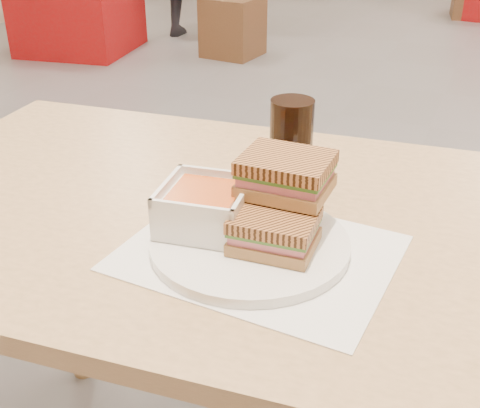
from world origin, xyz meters
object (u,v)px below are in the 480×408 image
at_px(cola_glass, 291,145).
at_px(bg_table_0, 78,5).
at_px(plate, 250,244).
at_px(panini_lower, 274,231).
at_px(bg_chair_0r, 233,27).
at_px(main_table, 243,275).
at_px(soup_bowl, 205,208).
at_px(bg_chair_0l, 59,9).

xyz_separation_m(cola_glass, bg_table_0, (-2.73, 3.06, -0.48)).
bearing_deg(plate, cola_glass, 94.00).
bearing_deg(bg_table_0, plate, -49.98).
distance_m(panini_lower, bg_table_0, 4.31).
relative_size(panini_lower, bg_chair_0r, 0.26).
height_order(main_table, soup_bowl, soup_bowl).
bearing_deg(main_table, panini_lower, -49.49).
bearing_deg(bg_chair_0l, cola_glass, -46.85).
bearing_deg(bg_chair_0r, soup_bowl, -66.74).
xyz_separation_m(soup_bowl, bg_table_0, (-2.67, 3.25, -0.46)).
height_order(soup_bowl, cola_glass, cola_glass).
bearing_deg(bg_table_0, soup_bowl, -50.63).
relative_size(main_table, plate, 4.70).
xyz_separation_m(main_table, panini_lower, (0.09, -0.10, 0.15)).
bearing_deg(bg_chair_0l, soup_bowl, -48.96).
relative_size(plate, soup_bowl, 2.07).
bearing_deg(bg_table_0, main_table, -49.66).
distance_m(main_table, bg_table_0, 4.17).
distance_m(cola_glass, bg_table_0, 4.13).
xyz_separation_m(main_table, plate, (0.05, -0.09, 0.12)).
bearing_deg(soup_bowl, panini_lower, -7.25).
distance_m(soup_bowl, panini_lower, 0.11).
xyz_separation_m(plate, soup_bowl, (-0.07, 0.01, 0.04)).
xyz_separation_m(plate, cola_glass, (-0.01, 0.20, 0.06)).
relative_size(soup_bowl, bg_chair_0r, 0.31).
height_order(bg_table_0, bg_chair_0r, bg_table_0).
relative_size(main_table, soup_bowl, 9.73).
xyz_separation_m(bg_table_0, bg_chair_0r, (1.14, 0.31, -0.13)).
height_order(soup_bowl, panini_lower, soup_bowl).
xyz_separation_m(main_table, bg_chair_0r, (-1.55, 3.48, -0.42)).
bearing_deg(bg_table_0, bg_chair_0r, 15.28).
bearing_deg(bg_chair_0r, cola_glass, -64.78).
height_order(main_table, bg_table_0, main_table).
xyz_separation_m(bg_table_0, bg_chair_0l, (-0.43, 0.30, -0.11)).
height_order(cola_glass, bg_table_0, cola_glass).
bearing_deg(panini_lower, bg_chair_0l, 131.89).
height_order(panini_lower, bg_chair_0l, panini_lower).
bearing_deg(soup_bowl, main_table, 76.50).
bearing_deg(bg_chair_0r, panini_lower, -65.41).
distance_m(plate, bg_table_0, 4.28).
bearing_deg(plate, bg_chair_0l, 131.61).
xyz_separation_m(plate, panini_lower, (0.04, -0.01, 0.03)).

